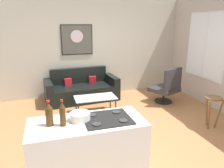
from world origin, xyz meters
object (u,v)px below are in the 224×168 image
coffee_table (95,98)px  mixing_bowl (80,117)px  wall_painting (77,40)px  bar_stool (213,104)px  soda_bottle (49,114)px  soda_bottle_2 (63,114)px  armchair (167,87)px  couch (82,90)px

coffee_table → mixing_bowl: (-0.67, -2.18, 0.58)m
mixing_bowl → wall_painting: 3.72m
bar_stool → wall_painting: wall_painting is taller
soda_bottle → coffee_table: bearing=64.8°
coffee_table → soda_bottle: 2.54m
soda_bottle_2 → mixing_bowl: (0.22, 0.09, -0.10)m
armchair → mixing_bowl: size_ratio=3.73×
bar_stool → mixing_bowl: 2.91m
couch → coffee_table: (0.16, -1.03, 0.08)m
coffee_table → wall_painting: (-0.18, 1.45, 1.27)m
soda_bottle_2 → wall_painting: bearing=79.2°
coffee_table → soda_bottle: (-1.04, -2.22, 0.67)m
soda_bottle → wall_painting: bearing=76.7°
armchair → mixing_bowl: mixing_bowl is taller
couch → mixing_bowl: 3.31m
soda_bottle → wall_painting: (0.87, 3.66, 0.60)m
coffee_table → bar_stool: bar_stool is taller
couch → soda_bottle_2: size_ratio=6.11×
coffee_table → armchair: size_ratio=1.00×
bar_stool → wall_painting: 3.83m
soda_bottle → soda_bottle_2: bearing=-17.8°
couch → coffee_table: 1.04m
coffee_table → wall_painting: 1.93m
armchair → soda_bottle_2: (-2.87, -2.38, 0.61)m
soda_bottle → bar_stool: bearing=14.3°
armchair → soda_bottle_2: size_ratio=2.91×
couch → armchair: 2.34m
armchair → wall_painting: size_ratio=1.10×
couch → bar_stool: 3.34m
armchair → mixing_bowl: 3.54m
bar_stool → soda_bottle: bearing=-165.7°
mixing_bowl → soda_bottle_2: bearing=-158.1°
couch → soda_bottle: bearing=-105.2°
couch → bar_stool: couch is taller
bar_stool → soda_bottle_2: (-2.99, -0.85, 0.53)m
bar_stool → coffee_table: bearing=146.1°
bar_stool → soda_bottle: (-3.15, -0.80, 0.53)m
couch → mixing_bowl: size_ratio=7.83×
armchair → bar_stool: 1.54m
soda_bottle_2 → bar_stool: bearing=15.8°
coffee_table → mixing_bowl: 2.35m
coffee_table → armchair: (1.98, 0.11, 0.07)m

